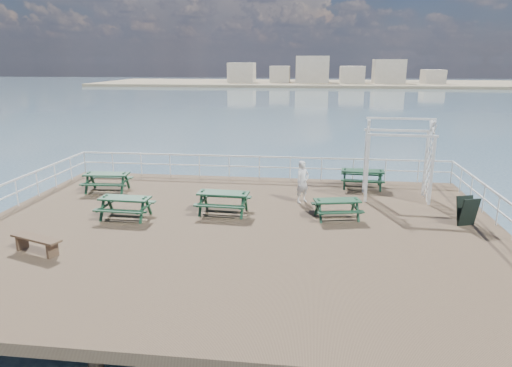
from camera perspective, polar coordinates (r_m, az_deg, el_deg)
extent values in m
cube|color=brown|center=(15.59, -2.49, -6.10)|extent=(18.00, 14.00, 0.30)
plane|color=#415B6D|center=(54.89, 4.44, 7.26)|extent=(300.00, 300.00, 0.00)
cube|color=tan|center=(150.02, 12.09, 12.11)|extent=(160.00, 40.00, 0.80)
cube|color=beige|center=(148.08, -1.74, 13.71)|extent=(8.00, 8.00, 6.00)
cube|color=beige|center=(146.76, 3.03, 13.49)|extent=(6.00, 8.00, 5.00)
cube|color=beige|center=(146.35, 7.06, 13.99)|extent=(10.00, 8.00, 8.00)
cube|color=beige|center=(146.84, 11.85, 13.20)|extent=(7.00, 8.00, 5.00)
cube|color=beige|center=(148.09, 16.23, 13.33)|extent=(9.00, 8.00, 7.00)
cube|color=beige|center=(150.66, 21.19, 12.38)|extent=(6.00, 8.00, 4.00)
cylinder|color=brown|center=(23.21, -18.73, -2.84)|extent=(0.36, 0.36, 2.10)
cylinder|color=brown|center=(21.57, 20.24, -4.33)|extent=(0.36, 0.36, 2.10)
cube|color=silver|center=(21.77, 0.43, 3.37)|extent=(17.70, 0.07, 0.07)
cube|color=silver|center=(21.88, 0.43, 2.08)|extent=(17.70, 0.05, 0.05)
cylinder|color=silver|center=(24.50, -20.62, 2.52)|extent=(0.05, 0.05, 1.10)
cube|color=#143820|center=(20.65, -18.18, 1.12)|extent=(1.90, 0.85, 0.06)
cube|color=#143820|center=(21.27, -17.53, 0.75)|extent=(1.87, 0.39, 0.05)
cube|color=#143820|center=(20.16, -18.72, -0.13)|extent=(1.87, 0.39, 0.05)
cube|color=#143820|center=(21.01, -20.08, 0.29)|extent=(0.19, 1.50, 0.06)
cube|color=#143820|center=(20.46, -16.09, 0.24)|extent=(0.19, 1.50, 0.06)
cube|color=#143820|center=(21.30, -19.75, 0.37)|extent=(0.12, 0.54, 0.90)
cube|color=#143820|center=(20.75, -20.39, -0.06)|extent=(0.12, 0.54, 0.90)
cube|color=#143820|center=(20.75, -15.81, 0.32)|extent=(0.12, 0.54, 0.90)
cube|color=#143820|center=(20.19, -16.35, -0.12)|extent=(0.12, 0.54, 0.90)
cube|color=#143820|center=(20.77, -18.07, -0.23)|extent=(1.65, 0.20, 0.06)
cube|color=#143820|center=(16.82, -4.13, -1.21)|extent=(1.90, 0.81, 0.06)
cube|color=#143820|center=(17.49, -3.62, -1.60)|extent=(1.88, 0.35, 0.05)
cube|color=#143820|center=(16.33, -4.63, -2.83)|extent=(1.88, 0.35, 0.05)
cube|color=#143820|center=(17.11, -6.64, -2.12)|extent=(0.15, 1.51, 0.06)
cube|color=#143820|center=(16.75, -1.52, -2.40)|extent=(0.15, 1.51, 0.06)
cube|color=#143820|center=(17.41, -6.35, -1.98)|extent=(0.11, 0.54, 0.91)
cube|color=#143820|center=(16.84, -6.93, -2.60)|extent=(0.11, 0.54, 0.91)
cube|color=#143820|center=(17.06, -1.31, -2.26)|extent=(0.11, 0.54, 0.91)
cube|color=#143820|center=(16.48, -1.73, -2.89)|extent=(0.11, 0.54, 0.91)
cube|color=#143820|center=(16.97, -4.09, -2.86)|extent=(1.66, 0.16, 0.06)
cube|color=#143820|center=(20.73, 13.18, 1.54)|extent=(1.89, 0.84, 0.06)
cube|color=#143820|center=(21.40, 13.08, 1.15)|extent=(1.86, 0.38, 0.05)
cube|color=#143820|center=(20.21, 13.19, 0.32)|extent=(1.86, 0.38, 0.05)
cube|color=#143820|center=(20.79, 11.01, 0.79)|extent=(0.18, 1.49, 0.06)
cube|color=#143820|center=(20.86, 15.24, 0.58)|extent=(0.18, 1.49, 0.06)
cube|color=#143820|center=(21.10, 11.00, 0.86)|extent=(0.12, 0.54, 0.90)
cube|color=#143820|center=(20.50, 11.00, 0.44)|extent=(0.12, 0.54, 0.90)
cube|color=#143820|center=(21.17, 15.17, 0.65)|extent=(0.12, 0.54, 0.90)
cube|color=#143820|center=(20.57, 15.29, 0.23)|extent=(0.12, 0.54, 0.90)
cube|color=#143820|center=(20.85, 13.10, 0.20)|extent=(1.65, 0.19, 0.06)
cube|color=#143820|center=(16.95, -16.08, -1.78)|extent=(1.81, 0.75, 0.06)
cube|color=#143820|center=(17.55, -15.21, -2.13)|extent=(1.79, 0.31, 0.05)
cube|color=#143820|center=(16.53, -16.86, -3.32)|extent=(1.79, 0.31, 0.05)
cube|color=#143820|center=(17.36, -18.23, -2.62)|extent=(0.13, 1.44, 0.06)
cube|color=#143820|center=(16.74, -13.69, -2.92)|extent=(0.13, 1.44, 0.06)
cube|color=#143820|center=(17.63, -17.79, -2.49)|extent=(0.10, 0.51, 0.87)
cube|color=#143820|center=(17.13, -18.66, -3.07)|extent=(0.10, 0.51, 0.87)
cube|color=#143820|center=(17.02, -13.31, -2.78)|extent=(0.10, 0.51, 0.87)
cube|color=#143820|center=(16.50, -14.07, -3.40)|extent=(0.10, 0.51, 0.87)
cube|color=#143820|center=(17.09, -15.96, -3.34)|extent=(1.59, 0.13, 0.06)
cube|color=#143820|center=(16.51, 10.13, -2.11)|extent=(1.72, 0.96, 0.05)
cube|color=#143820|center=(17.08, 9.62, -2.41)|extent=(1.63, 0.57, 0.04)
cube|color=#143820|center=(16.09, 10.59, -3.56)|extent=(1.63, 0.57, 0.04)
cube|color=#143820|center=(16.43, 7.81, -3.12)|extent=(0.35, 1.29, 0.05)
cube|color=#143820|center=(16.78, 12.31, -2.94)|extent=(0.35, 1.29, 0.05)
cube|color=#143820|center=(16.69, 7.60, -2.97)|extent=(0.17, 0.47, 0.79)
cube|color=#143820|center=(16.19, 8.02, -3.56)|extent=(0.17, 0.47, 0.79)
cube|color=#143820|center=(17.04, 12.04, -2.80)|extent=(0.17, 0.47, 0.79)
cube|color=#143820|center=(16.55, 12.58, -3.37)|extent=(0.17, 0.47, 0.79)
cube|color=#143820|center=(16.64, 10.06, -3.56)|extent=(1.42, 0.38, 0.05)
cube|color=brown|center=(14.92, -25.81, -6.16)|extent=(1.76, 0.95, 0.06)
cube|color=brown|center=(15.49, -27.20, -6.54)|extent=(0.20, 0.37, 0.43)
cube|color=brown|center=(14.52, -24.10, -7.58)|extent=(0.20, 0.37, 0.43)
cube|color=silver|center=(18.55, 13.72, 1.74)|extent=(0.10, 0.10, 2.67)
cube|color=silver|center=(19.85, 13.48, 2.62)|extent=(0.10, 0.10, 2.67)
cube|color=silver|center=(18.89, 21.13, 1.38)|extent=(0.10, 0.10, 2.67)
cube|color=silver|center=(20.17, 20.42, 2.27)|extent=(0.10, 0.10, 2.67)
cube|color=silver|center=(18.43, 17.79, 5.73)|extent=(2.67, 0.21, 0.09)
cube|color=silver|center=(19.73, 17.29, 6.35)|extent=(2.67, 0.21, 0.09)
cube|color=silver|center=(19.00, 17.67, 7.74)|extent=(2.67, 0.20, 0.08)
cube|color=black|center=(17.10, 25.08, -3.31)|extent=(0.68, 0.45, 1.03)
cube|color=black|center=(17.26, 24.68, -3.10)|extent=(0.68, 0.45, 1.03)
imported|color=silver|center=(18.16, 5.84, 0.21)|extent=(0.72, 0.71, 1.68)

